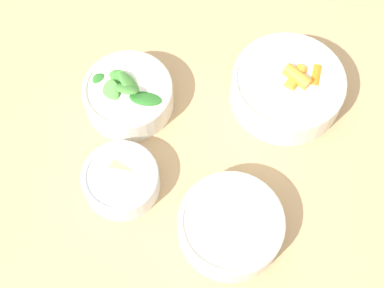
% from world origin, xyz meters
% --- Properties ---
extents(ground_plane, '(10.00, 10.00, 0.00)m').
position_xyz_m(ground_plane, '(0.00, 0.00, 0.00)').
color(ground_plane, '#4C4238').
extents(dining_table, '(1.09, 1.02, 0.77)m').
position_xyz_m(dining_table, '(0.00, 0.00, 0.66)').
color(dining_table, tan).
rests_on(dining_table, ground_plane).
extents(bowl_carrots, '(0.20, 0.20, 0.08)m').
position_xyz_m(bowl_carrots, '(-0.16, 0.13, 0.81)').
color(bowl_carrots, silver).
rests_on(bowl_carrots, dining_table).
extents(bowl_greens, '(0.16, 0.16, 0.09)m').
position_xyz_m(bowl_greens, '(-0.06, -0.13, 0.80)').
color(bowl_greens, silver).
rests_on(bowl_greens, dining_table).
extents(bowl_beans_hotdog, '(0.17, 0.17, 0.06)m').
position_xyz_m(bowl_beans_hotdog, '(0.11, 0.11, 0.80)').
color(bowl_beans_hotdog, silver).
rests_on(bowl_beans_hotdog, dining_table).
extents(bowl_cookies, '(0.13, 0.13, 0.05)m').
position_xyz_m(bowl_cookies, '(0.09, -0.09, 0.80)').
color(bowl_cookies, silver).
rests_on(bowl_cookies, dining_table).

